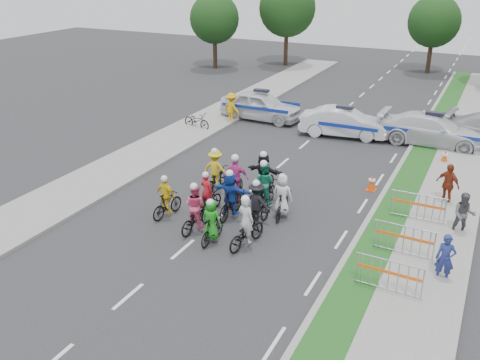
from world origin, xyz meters
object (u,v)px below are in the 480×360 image
at_px(rider_2, 196,213).
at_px(rider_8, 264,189).
at_px(spectator_0, 445,259).
at_px(rider_7, 282,200).
at_px(rider_5, 231,197).
at_px(cone_0, 372,183).
at_px(police_car_0, 261,106).
at_px(spectator_1, 464,215).
at_px(spectator_2, 448,184).
at_px(rider_10, 216,174).
at_px(rider_4, 257,209).
at_px(parked_bike, 197,120).
at_px(tree_0, 214,19).
at_px(rider_6, 207,198).
at_px(police_car_1, 344,122).
at_px(rider_11, 264,177).
at_px(tree_4, 434,21).
at_px(rider_3, 167,201).
at_px(rider_9, 236,184).
at_px(rider_0, 246,229).
at_px(rider_1, 212,225).
at_px(barrier_1, 404,241).
at_px(barrier_2, 418,208).
at_px(barrier_0, 389,277).
at_px(marshal_hiviz, 232,108).
at_px(police_car_2, 433,130).
at_px(tree_3, 287,8).
at_px(cone_1, 445,157).

relative_size(rider_2, rider_8, 0.96).
bearing_deg(spectator_0, rider_7, 160.85).
xyz_separation_m(rider_5, cone_0, (4.18, 4.84, -0.47)).
distance_m(police_car_0, spectator_1, 15.86).
bearing_deg(spectator_2, rider_10, -134.80).
bearing_deg(rider_4, parked_bike, -47.22).
xyz_separation_m(rider_5, tree_0, (-14.34, 25.12, 3.37)).
height_order(rider_6, police_car_1, rider_6).
height_order(rider_11, tree_4, tree_4).
xyz_separation_m(rider_3, rider_9, (1.74, 2.33, 0.12)).
bearing_deg(rider_3, rider_0, 176.83).
bearing_deg(rider_5, rider_1, 98.51).
xyz_separation_m(rider_3, spectator_1, (10.11, 3.33, 0.14)).
bearing_deg(rider_11, barrier_1, 161.50).
bearing_deg(rider_11, rider_5, 84.59).
distance_m(rider_10, barrier_2, 8.09).
bearing_deg(parked_bike, rider_10, -133.66).
distance_m(rider_7, police_car_1, 10.62).
xyz_separation_m(rider_9, parked_bike, (-6.40, 7.81, -0.31)).
height_order(spectator_0, barrier_2, spectator_0).
relative_size(barrier_0, barrier_1, 1.00).
height_order(rider_3, rider_6, rider_3).
relative_size(police_car_1, spectator_2, 2.74).
bearing_deg(barrier_2, rider_6, -159.89).
relative_size(rider_10, parked_bike, 1.05).
distance_m(rider_11, police_car_0, 11.11).
xyz_separation_m(marshal_hiviz, cone_0, (9.80, -6.29, -0.53)).
distance_m(rider_4, barrier_0, 5.55).
bearing_deg(rider_9, spectator_1, 175.51).
relative_size(rider_11, police_car_2, 0.36).
xyz_separation_m(rider_10, tree_3, (-7.64, 27.14, 4.16)).
distance_m(rider_6, spectator_1, 9.24).
bearing_deg(rider_6, spectator_2, -140.99).
height_order(rider_4, police_car_0, rider_4).
bearing_deg(rider_11, tree_0, -54.24).
xyz_separation_m(rider_6, spectator_1, (8.94, 2.32, 0.24)).
height_order(police_car_0, barrier_0, police_car_0).
bearing_deg(rider_9, tree_0, -70.97).
xyz_separation_m(spectator_0, marshal_hiviz, (-13.34, 12.15, 0.09)).
bearing_deg(marshal_hiviz, spectator_2, 169.70).
bearing_deg(spectator_1, spectator_0, -102.54).
xyz_separation_m(spectator_0, tree_3, (-17.06, 30.14, 4.11)).
distance_m(rider_6, rider_11, 2.68).
bearing_deg(rider_7, rider_6, 10.84).
xyz_separation_m(rider_10, barrier_0, (8.06, -4.39, -0.17)).
height_order(rider_1, rider_11, rider_11).
height_order(rider_3, police_car_2, rider_3).
relative_size(spectator_1, barrier_1, 0.80).
xyz_separation_m(rider_1, rider_4, (0.93, 1.66, 0.08)).
bearing_deg(cone_1, rider_7, -119.13).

